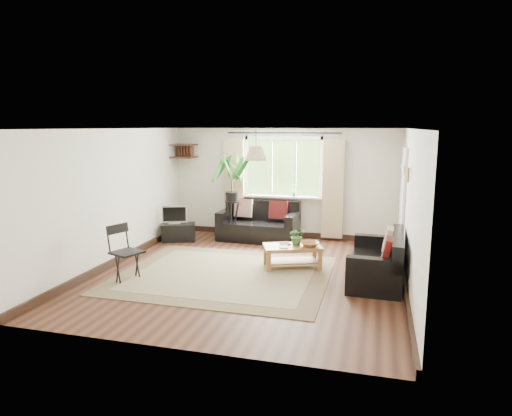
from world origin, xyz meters
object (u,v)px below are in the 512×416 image
(sofa_back, at_px, (258,222))
(palm_stand, at_px, (232,198))
(folding_chair, at_px, (127,253))
(coffee_table, at_px, (292,257))
(sofa_right, at_px, (376,259))
(tv_stand, at_px, (179,232))

(sofa_back, distance_m, palm_stand, 0.78)
(palm_stand, distance_m, folding_chair, 3.11)
(coffee_table, bearing_deg, sofa_right, -13.83)
(sofa_right, height_order, folding_chair, folding_chair)
(coffee_table, xyz_separation_m, folding_chair, (-2.42, -1.33, 0.25))
(tv_stand, relative_size, palm_stand, 0.38)
(sofa_back, relative_size, sofa_right, 1.06)
(sofa_back, relative_size, folding_chair, 1.90)
(palm_stand, bearing_deg, sofa_back, 13.19)
(palm_stand, relative_size, folding_chair, 2.07)
(tv_stand, distance_m, folding_chair, 2.61)
(folding_chair, bearing_deg, tv_stand, 27.50)
(sofa_back, height_order, tv_stand, sofa_back)
(sofa_back, relative_size, tv_stand, 2.44)
(sofa_right, bearing_deg, tv_stand, -109.09)
(sofa_back, xyz_separation_m, folding_chair, (-1.35, -3.10, 0.05))
(sofa_right, xyz_separation_m, tv_stand, (-4.13, 1.60, -0.19))
(coffee_table, distance_m, palm_stand, 2.42)
(sofa_right, distance_m, folding_chair, 3.96)
(sofa_right, distance_m, tv_stand, 4.44)
(tv_stand, bearing_deg, coffee_table, -45.15)
(sofa_back, bearing_deg, folding_chair, -111.44)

